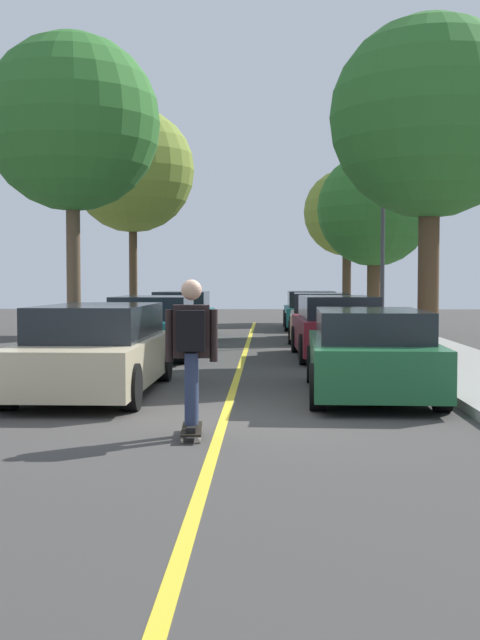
{
  "coord_description": "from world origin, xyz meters",
  "views": [
    {
      "loc": [
        0.55,
        -9.95,
        1.73
      ],
      "look_at": [
        -0.09,
        8.57,
        0.84
      ],
      "focal_mm": 45.19,
      "sensor_mm": 36.0,
      "label": 1
    }
  ],
  "objects_px": {
    "streetlamp": "(383,222)",
    "parked_car_right_farthest": "(310,311)",
    "parked_car_right_nearest": "(370,353)",
    "street_tree_left_near": "(133,171)",
    "parked_car_right_near": "(337,327)",
    "parked_car_left_nearest": "(96,349)",
    "street_tree_right_far": "(347,213)",
    "parked_car_left_far": "(182,315)",
    "street_tree_right_near": "(374,210)",
    "parked_car_right_far": "(321,317)",
    "skateboard": "(192,429)",
    "street_tree_left_nearest": "(72,123)",
    "skateboarder": "(191,345)",
    "parked_car_left_near": "(152,327)",
    "street_tree_right_nearest": "(430,119)"
  },
  "relations": [
    {
      "from": "streetlamp",
      "to": "parked_car_right_farthest",
      "type": "bearing_deg",
      "value": 106.73
    },
    {
      "from": "parked_car_right_nearest",
      "to": "street_tree_left_near",
      "type": "relative_size",
      "value": 0.6
    },
    {
      "from": "parked_car_right_near",
      "to": "parked_car_right_farthest",
      "type": "bearing_deg",
      "value": 90.01
    },
    {
      "from": "parked_car_left_nearest",
      "to": "street_tree_right_far",
      "type": "height_order",
      "value": "street_tree_right_far"
    },
    {
      "from": "parked_car_left_nearest",
      "to": "parked_car_right_near",
      "type": "bearing_deg",
      "value": 54.16
    },
    {
      "from": "parked_car_left_far",
      "to": "street_tree_right_near",
      "type": "distance_m",
      "value": 6.89
    },
    {
      "from": "parked_car_right_farthest",
      "to": "streetlamp",
      "type": "bearing_deg",
      "value": -73.27
    },
    {
      "from": "street_tree_right_far",
      "to": "streetlamp",
      "type": "xyz_separation_m",
      "value": [
        -0.06,
        -11.07,
        -1.18
      ]
    },
    {
      "from": "parked_car_right_far",
      "to": "parked_car_left_nearest",
      "type": "bearing_deg",
      "value": -110.46
    },
    {
      "from": "street_tree_right_far",
      "to": "skateboard",
      "type": "bearing_deg",
      "value": -99.36
    },
    {
      "from": "streetlamp",
      "to": "skateboard",
      "type": "bearing_deg",
      "value": -106.02
    },
    {
      "from": "street_tree_left_nearest",
      "to": "skateboarder",
      "type": "height_order",
      "value": "street_tree_left_nearest"
    },
    {
      "from": "skateboarder",
      "to": "parked_car_left_near",
      "type": "bearing_deg",
      "value": 100.73
    },
    {
      "from": "parked_car_left_near",
      "to": "street_tree_right_far",
      "type": "relative_size",
      "value": 0.69
    },
    {
      "from": "street_tree_left_near",
      "to": "street_tree_right_near",
      "type": "bearing_deg",
      "value": -7.08
    },
    {
      "from": "skateboard",
      "to": "skateboarder",
      "type": "bearing_deg",
      "value": -86.27
    },
    {
      "from": "street_tree_left_near",
      "to": "street_tree_right_near",
      "type": "xyz_separation_m",
      "value": [
        7.81,
        -0.97,
        -1.39
      ]
    },
    {
      "from": "parked_car_right_near",
      "to": "parked_car_right_farthest",
      "type": "distance_m",
      "value": 10.99
    },
    {
      "from": "parked_car_right_farthest",
      "to": "parked_car_left_near",
      "type": "bearing_deg",
      "value": -111.31
    },
    {
      "from": "parked_car_right_farthest",
      "to": "skateboarder",
      "type": "relative_size",
      "value": 2.58
    },
    {
      "from": "parked_car_left_far",
      "to": "skateboard",
      "type": "xyz_separation_m",
      "value": [
        1.8,
        -15.97,
        -0.6
      ]
    },
    {
      "from": "parked_car_right_near",
      "to": "parked_car_right_far",
      "type": "xyz_separation_m",
      "value": [
        -0.0,
        5.43,
        -0.01
      ]
    },
    {
      "from": "street_tree_right_near",
      "to": "street_tree_right_far",
      "type": "height_order",
      "value": "street_tree_right_far"
    },
    {
      "from": "parked_car_right_farthest",
      "to": "street_tree_right_far",
      "type": "distance_m",
      "value": 6.81
    },
    {
      "from": "street_tree_right_near",
      "to": "skateboarder",
      "type": "bearing_deg",
      "value": -104.06
    },
    {
      "from": "parked_car_right_far",
      "to": "street_tree_left_nearest",
      "type": "relative_size",
      "value": 0.61
    },
    {
      "from": "street_tree_right_near",
      "to": "parked_car_right_nearest",
      "type": "bearing_deg",
      "value": -97.7
    },
    {
      "from": "street_tree_left_nearest",
      "to": "parked_car_right_far",
      "type": "bearing_deg",
      "value": 40.88
    },
    {
      "from": "street_tree_right_nearest",
      "to": "skateboard",
      "type": "height_order",
      "value": "street_tree_right_nearest"
    },
    {
      "from": "parked_car_left_nearest",
      "to": "skateboarder",
      "type": "bearing_deg",
      "value": -62.63
    },
    {
      "from": "parked_car_right_far",
      "to": "skateboarder",
      "type": "xyz_separation_m",
      "value": [
        -2.39,
        -14.72,
        0.34
      ]
    },
    {
      "from": "street_tree_right_nearest",
      "to": "parked_car_left_far",
      "type": "bearing_deg",
      "value": 127.32
    },
    {
      "from": "parked_car_left_far",
      "to": "street_tree_left_near",
      "type": "distance_m",
      "value": 5.31
    },
    {
      "from": "skateboarder",
      "to": "street_tree_right_far",
      "type": "bearing_deg",
      "value": 80.66
    },
    {
      "from": "street_tree_left_nearest",
      "to": "street_tree_right_far",
      "type": "xyz_separation_m",
      "value": [
        7.81,
        16.0,
        -0.71
      ]
    },
    {
      "from": "street_tree_left_nearest",
      "to": "streetlamp",
      "type": "relative_size",
      "value": 1.25
    },
    {
      "from": "parked_car_right_nearest",
      "to": "skateboard",
      "type": "xyz_separation_m",
      "value": [
        -2.39,
        -3.34,
        -0.57
      ]
    },
    {
      "from": "street_tree_right_near",
      "to": "street_tree_right_far",
      "type": "distance_m",
      "value": 8.78
    },
    {
      "from": "street_tree_right_nearest",
      "to": "street_tree_right_far",
      "type": "xyz_separation_m",
      "value": [
        0.0,
        17.39,
        -0.48
      ]
    },
    {
      "from": "parked_car_left_near",
      "to": "parked_car_right_farthest",
      "type": "bearing_deg",
      "value": 68.69
    },
    {
      "from": "parked_car_right_nearest",
      "to": "street_tree_left_nearest",
      "type": "relative_size",
      "value": 0.61
    },
    {
      "from": "street_tree_right_far",
      "to": "streetlamp",
      "type": "distance_m",
      "value": 11.13
    },
    {
      "from": "parked_car_right_nearest",
      "to": "streetlamp",
      "type": "xyz_separation_m",
      "value": [
        1.75,
        11.08,
        2.78
      ]
    },
    {
      "from": "skateboard",
      "to": "parked_car_right_near",
      "type": "bearing_deg",
      "value": 75.51
    },
    {
      "from": "parked_car_right_farthest",
      "to": "street_tree_right_nearest",
      "type": "bearing_deg",
      "value": -81.52
    },
    {
      "from": "parked_car_right_farthest",
      "to": "street_tree_left_near",
      "type": "xyz_separation_m",
      "value": [
        -6.0,
        -2.54,
        4.7
      ]
    },
    {
      "from": "street_tree_left_near",
      "to": "street_tree_right_near",
      "type": "relative_size",
      "value": 1.29
    },
    {
      "from": "skateboard",
      "to": "skateboarder",
      "type": "distance_m",
      "value": 0.95
    },
    {
      "from": "parked_car_right_near",
      "to": "parked_car_left_near",
      "type": "bearing_deg",
      "value": 176.75
    },
    {
      "from": "parked_car_left_far",
      "to": "skateboard",
      "type": "distance_m",
      "value": 16.09
    }
  ]
}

